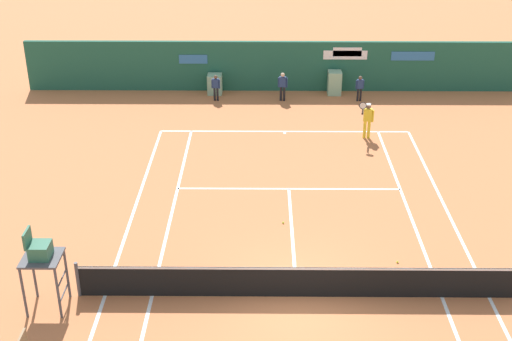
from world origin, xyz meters
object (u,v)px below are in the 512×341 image
object	(u,v)px
ball_kid_left_post	(216,86)
tennis_ball_by_sideline	(283,223)
tennis_ball_mid_court	(397,262)
player_on_baseline	(367,118)
ball_kid_right_post	(360,87)
ball_kid_centre_post	(283,85)
umpire_chair	(41,256)

from	to	relation	value
ball_kid_left_post	tennis_ball_by_sideline	xyz separation A→B (m)	(2.89, -11.53, -0.69)
tennis_ball_by_sideline	tennis_ball_mid_court	xyz separation A→B (m)	(3.34, -2.28, 0.00)
player_on_baseline	ball_kid_right_post	xyz separation A→B (m)	(0.26, 4.47, -0.21)
ball_kid_right_post	ball_kid_centre_post	distance (m)	3.65
ball_kid_right_post	ball_kid_left_post	world-z (taller)	ball_kid_left_post
player_on_baseline	ball_kid_centre_post	xyz separation A→B (m)	(-3.38, 4.47, -0.13)
ball_kid_centre_post	tennis_ball_by_sideline	xyz separation A→B (m)	(-0.27, -11.53, -0.76)
ball_kid_right_post	player_on_baseline	bearing A→B (deg)	80.39
player_on_baseline	ball_kid_right_post	size ratio (longest dim) A/B	1.43
player_on_baseline	tennis_ball_by_sideline	distance (m)	8.00
ball_kid_left_post	ball_kid_centre_post	bearing A→B (deg)	-171.11
ball_kid_centre_post	ball_kid_left_post	world-z (taller)	ball_kid_centre_post
ball_kid_centre_post	tennis_ball_mid_court	distance (m)	14.17
player_on_baseline	tennis_ball_by_sideline	size ratio (longest dim) A/B	25.98
tennis_ball_by_sideline	tennis_ball_mid_court	bearing A→B (deg)	-34.30
umpire_chair	ball_kid_left_post	world-z (taller)	umpire_chair
umpire_chair	tennis_ball_mid_court	distance (m)	10.15
umpire_chair	ball_kid_right_post	bearing A→B (deg)	147.05
ball_kid_centre_post	ball_kid_right_post	bearing A→B (deg)	-171.58
player_on_baseline	tennis_ball_mid_court	size ratio (longest dim) A/B	25.98
player_on_baseline	ball_kid_left_post	size ratio (longest dim) A/B	1.40
player_on_baseline	ball_kid_left_post	distance (m)	7.93
umpire_chair	ball_kid_centre_post	size ratio (longest dim) A/B	1.73
umpire_chair	tennis_ball_mid_court	size ratio (longest dim) A/B	35.14
player_on_baseline	tennis_ball_mid_court	world-z (taller)	player_on_baseline
ball_kid_centre_post	ball_kid_left_post	bearing A→B (deg)	8.42
umpire_chair	tennis_ball_by_sideline	bearing A→B (deg)	124.69
ball_kid_centre_post	tennis_ball_mid_court	world-z (taller)	ball_kid_centre_post
umpire_chair	tennis_ball_by_sideline	world-z (taller)	umpire_chair
ball_kid_right_post	ball_kid_centre_post	xyz separation A→B (m)	(-3.64, -0.00, 0.09)
ball_kid_right_post	tennis_ball_by_sideline	distance (m)	12.20
tennis_ball_mid_court	player_on_baseline	bearing A→B (deg)	88.05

